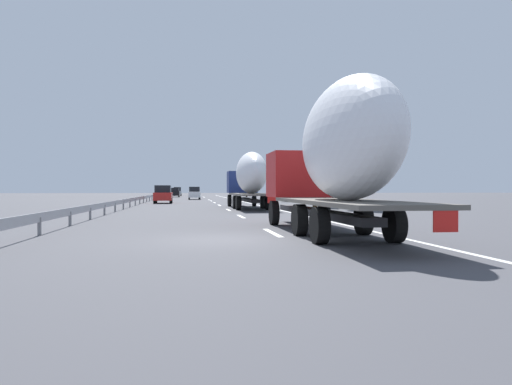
{
  "coord_description": "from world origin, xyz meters",
  "views": [
    {
      "loc": [
        -14.33,
        1.13,
        1.54
      ],
      "look_at": [
        15.67,
        -3.18,
        1.31
      ],
      "focal_mm": 33.19,
      "sensor_mm": 36.0,
      "label": 1
    }
  ],
  "objects_px": {
    "car_red_compact": "(163,194)",
    "road_sign": "(256,184)",
    "car_black_suv": "(175,192)",
    "car_silver_hatch": "(177,192)",
    "car_white_van": "(194,193)",
    "truck_lead": "(249,177)",
    "truck_trailing": "(336,154)"
  },
  "relations": [
    {
      "from": "road_sign",
      "to": "car_white_van",
      "type": "bearing_deg",
      "value": 23.98
    },
    {
      "from": "road_sign",
      "to": "truck_trailing",
      "type": "bearing_deg",
      "value": 175.55
    },
    {
      "from": "truck_lead",
      "to": "car_black_suv",
      "type": "relative_size",
      "value": 2.96
    },
    {
      "from": "truck_trailing",
      "to": "car_black_suv",
      "type": "distance_m",
      "value": 77.02
    },
    {
      "from": "truck_trailing",
      "to": "car_silver_hatch",
      "type": "xyz_separation_m",
      "value": [
        92.24,
        7.1,
        -1.71
      ]
    },
    {
      "from": "car_red_compact",
      "to": "road_sign",
      "type": "height_order",
      "value": "road_sign"
    },
    {
      "from": "truck_trailing",
      "to": "truck_lead",
      "type": "bearing_deg",
      "value": -0.0
    },
    {
      "from": "truck_lead",
      "to": "truck_trailing",
      "type": "bearing_deg",
      "value": 180.0
    },
    {
      "from": "car_black_suv",
      "to": "road_sign",
      "type": "xyz_separation_m",
      "value": [
        -36.81,
        -10.39,
        1.27
      ]
    },
    {
      "from": "car_red_compact",
      "to": "car_white_van",
      "type": "distance_m",
      "value": 18.67
    },
    {
      "from": "truck_lead",
      "to": "road_sign",
      "type": "height_order",
      "value": "truck_lead"
    },
    {
      "from": "car_silver_hatch",
      "to": "car_white_van",
      "type": "bearing_deg",
      "value": -174.93
    },
    {
      "from": "car_silver_hatch",
      "to": "car_black_suv",
      "type": "bearing_deg",
      "value": 179.3
    },
    {
      "from": "car_black_suv",
      "to": "road_sign",
      "type": "distance_m",
      "value": 38.27
    },
    {
      "from": "car_black_suv",
      "to": "car_white_van",
      "type": "relative_size",
      "value": 1.01
    },
    {
      "from": "truck_trailing",
      "to": "car_white_van",
      "type": "bearing_deg",
      "value": 3.95
    },
    {
      "from": "truck_trailing",
      "to": "road_sign",
      "type": "xyz_separation_m",
      "value": [
        39.84,
        -3.1,
        -0.5
      ]
    },
    {
      "from": "truck_trailing",
      "to": "road_sign",
      "type": "distance_m",
      "value": 39.97
    },
    {
      "from": "car_red_compact",
      "to": "car_white_van",
      "type": "relative_size",
      "value": 0.93
    },
    {
      "from": "truck_lead",
      "to": "car_red_compact",
      "type": "relative_size",
      "value": 3.23
    },
    {
      "from": "car_silver_hatch",
      "to": "truck_trailing",
      "type": "bearing_deg",
      "value": -175.6
    },
    {
      "from": "truck_lead",
      "to": "car_black_suv",
      "type": "distance_m",
      "value": 55.2
    },
    {
      "from": "truck_trailing",
      "to": "car_red_compact",
      "type": "distance_m",
      "value": 37.87
    },
    {
      "from": "truck_lead",
      "to": "truck_trailing",
      "type": "distance_m",
      "value": 21.96
    },
    {
      "from": "car_white_van",
      "to": "road_sign",
      "type": "relative_size",
      "value": 1.47
    },
    {
      "from": "truck_lead",
      "to": "car_red_compact",
      "type": "distance_m",
      "value": 16.92
    },
    {
      "from": "car_white_van",
      "to": "road_sign",
      "type": "height_order",
      "value": "road_sign"
    },
    {
      "from": "truck_lead",
      "to": "car_silver_hatch",
      "type": "distance_m",
      "value": 70.66
    },
    {
      "from": "car_black_suv",
      "to": "car_silver_hatch",
      "type": "xyz_separation_m",
      "value": [
        15.59,
        -0.19,
        0.06
      ]
    },
    {
      "from": "car_red_compact",
      "to": "road_sign",
      "type": "distance_m",
      "value": 10.92
    },
    {
      "from": "car_red_compact",
      "to": "car_white_van",
      "type": "bearing_deg",
      "value": -11.02
    },
    {
      "from": "car_white_van",
      "to": "truck_lead",
      "type": "bearing_deg",
      "value": -173.47
    }
  ]
}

